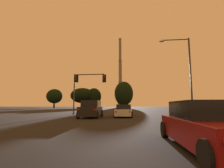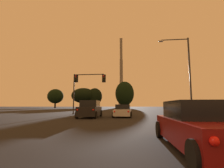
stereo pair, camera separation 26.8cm
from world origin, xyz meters
The scene contains 10 objects.
suv_left_lane_front centered at (-3.29, 18.24, 0.90)m, with size 2.30×4.98×1.86m.
sedan_center_lane_front centered at (0.26, 19.82, 0.67)m, with size 2.06×4.73×1.43m.
sedan_right_lane_third centered at (3.38, 4.79, 0.67)m, with size 2.11×4.75×1.43m.
traffic_light_overhead_left centered at (-6.12, 25.61, 4.78)m, with size 5.22×0.50×6.27m.
street_lamp centered at (7.68, 20.63, 5.82)m, with size 3.67×0.36×9.54m.
smokestack centered at (-8.68, 158.15, 25.34)m, with size 5.34×5.34×64.84m.
treeline_center_left centered at (-24.76, 90.12, 6.74)m, with size 12.83×11.54×10.79m.
treeline_far_left centered at (-2.75, 91.19, 7.72)m, with size 9.79×8.81×14.09m.
treeline_far_right centered at (-18.53, 90.01, 6.22)m, with size 7.76×6.99×10.65m.
treeline_right_mid centered at (-43.23, 96.26, 6.85)m, with size 9.28×8.35×11.05m.
Camera 2 is at (1.39, -0.79, 1.27)m, focal length 28.00 mm.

